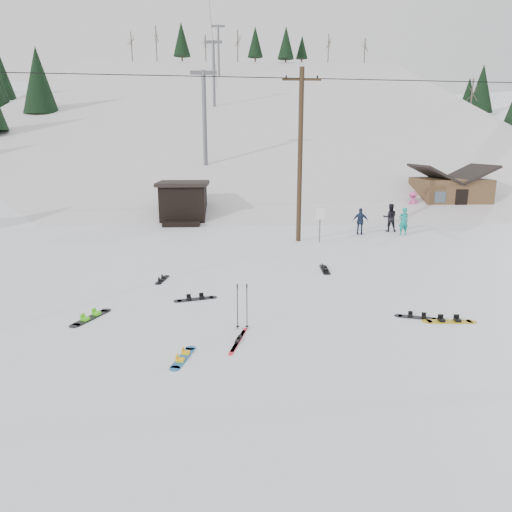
{
  "coord_description": "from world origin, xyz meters",
  "views": [
    {
      "loc": [
        -1.43,
        -10.54,
        5.05
      ],
      "look_at": [
        -0.75,
        4.68,
        1.4
      ],
      "focal_mm": 32.0,
      "sensor_mm": 36.0,
      "label": 1
    }
  ],
  "objects_px": {
    "cabin": "(449,194)",
    "hero_snowboard": "(183,357)",
    "hero_skis": "(238,340)",
    "utility_pole": "(300,154)"
  },
  "relations": [
    {
      "from": "utility_pole",
      "to": "hero_snowboard",
      "type": "bearing_deg",
      "value": -108.56
    },
    {
      "from": "cabin",
      "to": "utility_pole",
      "type": "bearing_deg",
      "value": -142.44
    },
    {
      "from": "utility_pole",
      "to": "cabin",
      "type": "height_order",
      "value": "utility_pole"
    },
    {
      "from": "cabin",
      "to": "hero_skis",
      "type": "bearing_deg",
      "value": -125.22
    },
    {
      "from": "cabin",
      "to": "hero_skis",
      "type": "relative_size",
      "value": 3.12
    },
    {
      "from": "cabin",
      "to": "hero_snowboard",
      "type": "relative_size",
      "value": 3.99
    },
    {
      "from": "cabin",
      "to": "hero_snowboard",
      "type": "height_order",
      "value": "cabin"
    },
    {
      "from": "cabin",
      "to": "hero_skis",
      "type": "xyz_separation_m",
      "value": [
        -16.4,
        -23.23,
        -1.46
      ]
    },
    {
      "from": "cabin",
      "to": "hero_snowboard",
      "type": "xyz_separation_m",
      "value": [
        -17.76,
        -24.18,
        -1.46
      ]
    },
    {
      "from": "utility_pole",
      "to": "hero_skis",
      "type": "relative_size",
      "value": 5.22
    }
  ]
}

